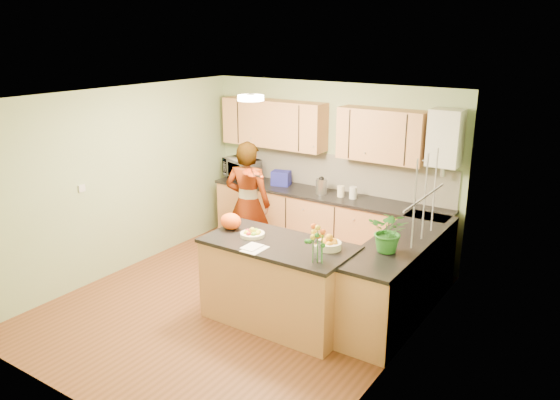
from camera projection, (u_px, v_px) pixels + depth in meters
The scene contains 28 objects.
floor at pixel (239, 305), 6.63m from camera, with size 4.50×4.50×0.00m, color brown.
ceiling at pixel (234, 97), 5.89m from camera, with size 4.00×4.50×0.02m, color white.
wall_back at pixel (331, 168), 8.05m from camera, with size 4.00×0.02×2.50m, color #94A878.
wall_front at pixel (68, 277), 4.47m from camera, with size 4.00×0.02×2.50m, color #94A878.
wall_left at pixel (119, 181), 7.32m from camera, with size 0.02×4.50×2.50m, color #94A878.
wall_right at pixel (402, 242), 5.20m from camera, with size 0.02×4.50×2.50m, color #94A878.
back_counter at pixel (325, 225), 7.99m from camera, with size 3.64×0.62×0.94m.
right_counter at pixel (401, 277), 6.27m from camera, with size 0.62×2.24×0.94m.
splashback at pixel (336, 172), 8.00m from camera, with size 3.60×0.02×0.52m, color white.
upper_cabinets at pixel (315, 128), 7.83m from camera, with size 3.20×0.34×0.70m.
boiler at pixel (445, 138), 6.83m from camera, with size 0.40×0.30×0.86m.
window_right at pixel (425, 197), 5.59m from camera, with size 0.01×1.30×1.05m.
light_switch at pixel (82, 188), 6.82m from camera, with size 0.02×0.09×0.09m, color silver.
ceiling_lamp at pixel (251, 98), 6.14m from camera, with size 0.30×0.30×0.07m.
peninsula_island at pixel (278, 282), 6.12m from camera, with size 1.68×0.86×0.96m.
fruit_dish at pixel (252, 233), 6.16m from camera, with size 0.28×0.28×0.10m.
orange_bowl at pixel (329, 243), 5.79m from camera, with size 0.26×0.26×0.15m.
flower_vase at pixel (318, 234), 5.44m from camera, with size 0.23×0.23×0.43m.
orange_bag at pixel (231, 221), 6.36m from camera, with size 0.26×0.22×0.19m, color #FF5515.
papers at pixel (255, 249), 5.79m from camera, with size 0.20×0.28×0.01m, color white.
violinist at pixel (248, 204), 7.57m from camera, with size 0.65×0.42×1.77m, color #EBB78F.
violin at pixel (249, 172), 7.13m from camera, with size 0.67×0.27×0.13m, color #530905, non-canonical shape.
microwave at pixel (242, 168), 8.66m from camera, with size 0.57×0.39×0.32m, color silver.
blue_box at pixel (281, 178), 8.27m from camera, with size 0.27×0.20×0.22m, color navy.
kettle at pixel (321, 186), 7.82m from camera, with size 0.16×0.16×0.30m.
jar_cream at pixel (341, 191), 7.70m from camera, with size 0.10×0.10×0.16m, color beige.
jar_white at pixel (353, 193), 7.61m from camera, with size 0.11×0.11×0.17m, color silver.
potted_plant at pixel (390, 231), 5.72m from camera, with size 0.42×0.37×0.47m, color #297025.
Camera 1 is at (3.71, -4.69, 3.18)m, focal length 35.00 mm.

